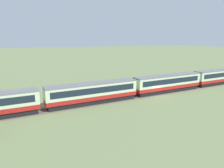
# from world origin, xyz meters

# --- Properties ---
(ground_plane) EXTENTS (600.00, 600.00, 0.00)m
(ground_plane) POSITION_xyz_m (0.00, 0.00, 0.00)
(ground_plane) COLOR #707F51
(passenger_train) EXTENTS (95.23, 2.94, 4.11)m
(passenger_train) POSITION_xyz_m (-14.22, 1.96, 2.28)
(passenger_train) COLOR #AD1E19
(passenger_train) RESTS_ON ground_plane
(railway_track) EXTENTS (148.04, 3.60, 0.04)m
(railway_track) POSITION_xyz_m (-4.99, 1.96, 0.01)
(railway_track) COLOR #665B51
(railway_track) RESTS_ON ground_plane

